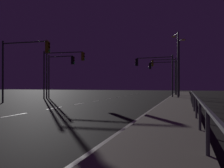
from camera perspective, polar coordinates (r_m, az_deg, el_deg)
The scene contains 14 objects.
ground_plane at distance 20.95m, azimuth -7.25°, elevation -4.67°, with size 112.00×112.00×0.00m, color black.
sidewalk_right at distance 19.06m, azimuth 15.38°, elevation -4.89°, with size 2.50×77.00×0.14m, color gray.
lane_markings_center at distance 24.16m, azimuth -3.78°, elevation -4.08°, with size 0.14×50.00×0.01m.
lane_edge_line at distance 24.13m, azimuth 12.23°, elevation -4.08°, with size 0.14×53.00×0.01m.
traffic_light_near_right at distance 37.87m, azimuth 12.62°, elevation 3.54°, with size 3.79×0.56×5.69m.
traffic_light_far_right at distance 29.22m, azimuth -12.45°, elevation 3.88°, with size 3.60×0.35×5.31m.
traffic_light_mid_right at distance 30.91m, azimuth 10.37°, elevation 3.98°, with size 4.92×0.60×5.26m.
traffic_light_far_left at distance 22.56m, azimuth -20.72°, elevation 5.88°, with size 4.87×0.45×5.64m.
traffic_light_near_left at distance 37.07m, azimuth 12.38°, elevation 3.19°, with size 4.26×0.34×5.23m.
traffic_light_mid_left at distance 28.46m, azimuth -12.11°, elevation 4.67°, with size 5.20×0.65×5.68m.
street_lamp_across_street at distance 29.64m, azimuth 15.41°, elevation 5.93°, with size 0.94×1.83×7.83m.
street_lamp_median at distance 29.74m, azimuth -15.45°, elevation 4.75°, with size 1.35×1.82×6.93m.
street_lamp_mid_block at distance 31.78m, azimuth 15.99°, elevation 5.01°, with size 0.93×1.56×7.35m.
barrier_fence at distance 11.11m, azimuth 19.61°, elevation -4.02°, with size 0.09×23.27×0.98m.
Camera 1 is at (8.71, -1.48, 1.60)m, focal length 38.01 mm.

